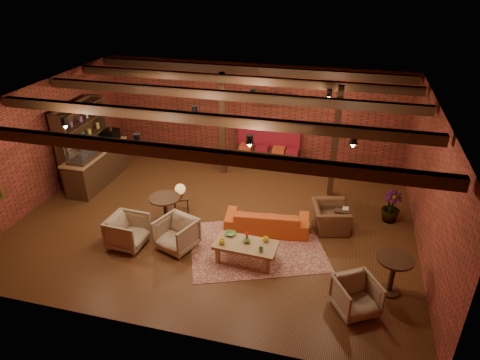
% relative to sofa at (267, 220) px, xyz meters
% --- Properties ---
extents(floor, '(10.00, 10.00, 0.00)m').
position_rel_sofa_xyz_m(floor, '(-1.39, 0.30, -0.30)').
color(floor, '#3B1A0E').
rests_on(floor, ground).
extents(ceiling, '(10.00, 8.00, 0.02)m').
position_rel_sofa_xyz_m(ceiling, '(-1.39, 0.30, 2.90)').
color(ceiling, black).
rests_on(ceiling, wall_back).
extents(wall_back, '(10.00, 0.02, 3.20)m').
position_rel_sofa_xyz_m(wall_back, '(-1.39, 4.30, 1.30)').
color(wall_back, maroon).
rests_on(wall_back, ground).
extents(wall_front, '(10.00, 0.02, 3.20)m').
position_rel_sofa_xyz_m(wall_front, '(-1.39, -3.70, 1.30)').
color(wall_front, maroon).
rests_on(wall_front, ground).
extents(wall_left, '(0.02, 8.00, 3.20)m').
position_rel_sofa_xyz_m(wall_left, '(-6.39, 0.30, 1.30)').
color(wall_left, maroon).
rests_on(wall_left, ground).
extents(wall_right, '(0.02, 8.00, 3.20)m').
position_rel_sofa_xyz_m(wall_right, '(3.61, 0.30, 1.30)').
color(wall_right, maroon).
rests_on(wall_right, ground).
extents(ceiling_beams, '(9.80, 6.40, 0.22)m').
position_rel_sofa_xyz_m(ceiling_beams, '(-1.39, 0.30, 2.78)').
color(ceiling_beams, '#311C10').
rests_on(ceiling_beams, ceiling).
extents(ceiling_pipe, '(9.60, 0.12, 0.12)m').
position_rel_sofa_xyz_m(ceiling_pipe, '(-1.39, 1.90, 2.55)').
color(ceiling_pipe, black).
rests_on(ceiling_pipe, ceiling).
extents(post_left, '(0.16, 0.16, 3.20)m').
position_rel_sofa_xyz_m(post_left, '(-1.99, 2.90, 1.30)').
color(post_left, '#311C10').
rests_on(post_left, ground).
extents(post_right, '(0.16, 0.16, 3.20)m').
position_rel_sofa_xyz_m(post_right, '(1.41, 2.30, 1.30)').
color(post_right, '#311C10').
rests_on(post_right, ground).
extents(service_counter, '(0.80, 2.50, 1.60)m').
position_rel_sofa_xyz_m(service_counter, '(-5.49, 1.30, 0.50)').
color(service_counter, '#311C10').
rests_on(service_counter, ground).
extents(plant_counter, '(0.35, 0.39, 0.30)m').
position_rel_sofa_xyz_m(plant_counter, '(-5.39, 1.50, 0.92)').
color(plant_counter, '#337F33').
rests_on(plant_counter, service_counter).
extents(shelving_hutch, '(0.52, 2.00, 2.40)m').
position_rel_sofa_xyz_m(shelving_hutch, '(-5.89, 1.40, 0.90)').
color(shelving_hutch, '#311C10').
rests_on(shelving_hutch, ground).
extents(banquette, '(2.10, 0.70, 1.00)m').
position_rel_sofa_xyz_m(banquette, '(-0.79, 3.85, 0.20)').
color(banquette, maroon).
rests_on(banquette, ground).
extents(service_sign, '(0.86, 0.06, 0.30)m').
position_rel_sofa_xyz_m(service_sign, '(-0.79, 3.40, 2.05)').
color(service_sign, '#E25216').
rests_on(service_sign, ceiling).
extents(ceiling_spotlights, '(6.40, 4.40, 0.28)m').
position_rel_sofa_xyz_m(ceiling_spotlights, '(-1.39, 0.30, 2.56)').
color(ceiling_spotlights, black).
rests_on(ceiling_spotlights, ceiling).
extents(rug, '(3.75, 3.34, 0.01)m').
position_rel_sofa_xyz_m(rug, '(-0.11, -0.73, -0.30)').
color(rug, maroon).
rests_on(rug, floor).
extents(sofa, '(2.15, 1.04, 0.61)m').
position_rel_sofa_xyz_m(sofa, '(0.00, 0.00, 0.00)').
color(sofa, '#BE4A1A').
rests_on(sofa, floor).
extents(coffee_table, '(1.44, 0.77, 0.73)m').
position_rel_sofa_xyz_m(coffee_table, '(-0.23, -1.34, 0.12)').
color(coffee_table, '#9B7348').
rests_on(coffee_table, floor).
extents(side_table_lamp, '(0.55, 0.55, 0.88)m').
position_rel_sofa_xyz_m(side_table_lamp, '(-2.38, 0.22, 0.37)').
color(side_table_lamp, '#311C10').
rests_on(side_table_lamp, floor).
extents(round_table_left, '(0.78, 0.78, 0.81)m').
position_rel_sofa_xyz_m(round_table_left, '(-2.55, -0.40, 0.25)').
color(round_table_left, '#311C10').
rests_on(round_table_left, floor).
extents(armchair_a, '(0.82, 0.87, 0.84)m').
position_rel_sofa_xyz_m(armchair_a, '(-3.07, -1.44, 0.12)').
color(armchair_a, '#BAA690').
rests_on(armchair_a, floor).
extents(armchair_b, '(1.03, 1.00, 0.84)m').
position_rel_sofa_xyz_m(armchair_b, '(-1.91, -1.25, 0.12)').
color(armchair_b, '#BAA690').
rests_on(armchair_b, floor).
extents(armchair_right, '(0.86, 1.12, 0.87)m').
position_rel_sofa_xyz_m(armchair_right, '(1.52, 0.51, 0.13)').
color(armchair_right, brown).
rests_on(armchair_right, floor).
extents(side_table_book, '(0.42, 0.42, 0.47)m').
position_rel_sofa_xyz_m(side_table_book, '(1.80, 0.79, 0.12)').
color(side_table_book, '#311C10').
rests_on(side_table_book, floor).
extents(round_table_right, '(0.72, 0.72, 0.85)m').
position_rel_sofa_xyz_m(round_table_right, '(2.88, -1.56, 0.26)').
color(round_table_right, '#311C10').
rests_on(round_table_right, floor).
extents(armchair_far, '(1.03, 1.01, 0.79)m').
position_rel_sofa_xyz_m(armchair_far, '(2.20, -2.29, 0.09)').
color(armchair_far, '#BAA690').
rests_on(armchair_far, floor).
extents(plant_tall, '(1.64, 1.64, 2.52)m').
position_rel_sofa_xyz_m(plant_tall, '(3.01, 1.24, 0.96)').
color(plant_tall, '#4C7F4C').
rests_on(plant_tall, floor).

